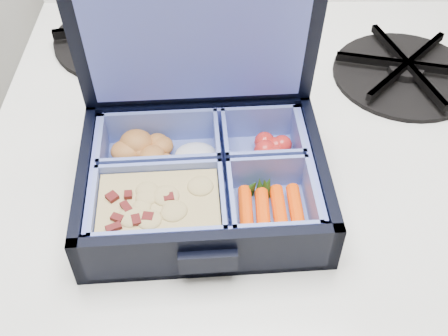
{
  "coord_description": "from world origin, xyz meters",
  "views": [
    {
      "loc": [
        -0.28,
        1.22,
        1.28
      ],
      "look_at": [
        -0.27,
        1.57,
        0.91
      ],
      "focal_mm": 45.0,
      "sensor_mm": 36.0,
      "label": 1
    }
  ],
  "objects_px": {
    "stove": "(249,310)",
    "burner_grate": "(406,68)",
    "bento_box": "(203,181)",
    "fork": "(281,110)"
  },
  "relations": [
    {
      "from": "burner_grate",
      "to": "fork",
      "type": "height_order",
      "value": "burner_grate"
    },
    {
      "from": "stove",
      "to": "burner_grate",
      "type": "distance_m",
      "value": 0.49
    },
    {
      "from": "fork",
      "to": "burner_grate",
      "type": "bearing_deg",
      "value": 45.98
    },
    {
      "from": "stove",
      "to": "burner_grate",
      "type": "height_order",
      "value": "burner_grate"
    },
    {
      "from": "stove",
      "to": "burner_grate",
      "type": "relative_size",
      "value": 5.19
    },
    {
      "from": "stove",
      "to": "fork",
      "type": "distance_m",
      "value": 0.44
    },
    {
      "from": "bento_box",
      "to": "burner_grate",
      "type": "height_order",
      "value": "bento_box"
    },
    {
      "from": "bento_box",
      "to": "fork",
      "type": "height_order",
      "value": "bento_box"
    },
    {
      "from": "burner_grate",
      "to": "fork",
      "type": "xyz_separation_m",
      "value": [
        -0.15,
        -0.06,
        -0.01
      ]
    },
    {
      "from": "stove",
      "to": "bento_box",
      "type": "bearing_deg",
      "value": -115.99
    }
  ]
}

